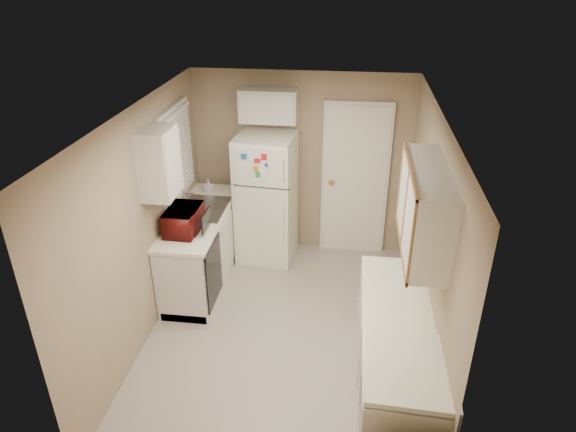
# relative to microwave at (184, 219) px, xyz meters

# --- Properties ---
(floor) EXTENTS (3.80, 3.80, 0.00)m
(floor) POSITION_rel_microwave_xyz_m (1.15, -0.47, -1.05)
(floor) COLOR beige
(floor) RESTS_ON ground
(ceiling) EXTENTS (3.80, 3.80, 0.00)m
(ceiling) POSITION_rel_microwave_xyz_m (1.15, -0.47, 1.35)
(ceiling) COLOR white
(ceiling) RESTS_ON floor
(wall_left) EXTENTS (3.80, 3.80, 0.00)m
(wall_left) POSITION_rel_microwave_xyz_m (-0.25, -0.47, 0.15)
(wall_left) COLOR tan
(wall_left) RESTS_ON floor
(wall_right) EXTENTS (3.80, 3.80, 0.00)m
(wall_right) POSITION_rel_microwave_xyz_m (2.55, -0.47, 0.15)
(wall_right) COLOR tan
(wall_right) RESTS_ON floor
(wall_back) EXTENTS (2.80, 2.80, 0.00)m
(wall_back) POSITION_rel_microwave_xyz_m (1.15, 1.43, 0.15)
(wall_back) COLOR tan
(wall_back) RESTS_ON floor
(wall_front) EXTENTS (2.80, 2.80, 0.00)m
(wall_front) POSITION_rel_microwave_xyz_m (1.15, -2.37, 0.15)
(wall_front) COLOR tan
(wall_front) RESTS_ON floor
(left_counter) EXTENTS (0.60, 1.80, 0.90)m
(left_counter) POSITION_rel_microwave_xyz_m (0.05, 0.43, -0.60)
(left_counter) COLOR silver
(left_counter) RESTS_ON floor
(dishwasher) EXTENTS (0.03, 0.58, 0.72)m
(dishwasher) POSITION_rel_microwave_xyz_m (0.34, -0.17, -0.56)
(dishwasher) COLOR black
(dishwasher) RESTS_ON floor
(sink) EXTENTS (0.54, 0.74, 0.16)m
(sink) POSITION_rel_microwave_xyz_m (0.05, 0.58, -0.19)
(sink) COLOR gray
(sink) RESTS_ON left_counter
(microwave) EXTENTS (0.51, 0.29, 0.33)m
(microwave) POSITION_rel_microwave_xyz_m (0.00, 0.00, 0.00)
(microwave) COLOR maroon
(microwave) RESTS_ON left_counter
(soap_bottle) EXTENTS (0.11, 0.11, 0.19)m
(soap_bottle) POSITION_rel_microwave_xyz_m (0.00, 1.02, -0.05)
(soap_bottle) COLOR white
(soap_bottle) RESTS_ON left_counter
(window_blinds) EXTENTS (0.10, 0.98, 1.08)m
(window_blinds) POSITION_rel_microwave_xyz_m (-0.21, 0.58, 0.55)
(window_blinds) COLOR silver
(window_blinds) RESTS_ON wall_left
(upper_cabinet_left) EXTENTS (0.30, 0.45, 0.70)m
(upper_cabinet_left) POSITION_rel_microwave_xyz_m (-0.10, -0.25, 0.75)
(upper_cabinet_left) COLOR silver
(upper_cabinet_left) RESTS_ON wall_left
(refrigerator) EXTENTS (0.75, 0.74, 1.69)m
(refrigerator) POSITION_rel_microwave_xyz_m (0.74, 1.05, -0.21)
(refrigerator) COLOR white
(refrigerator) RESTS_ON floor
(cabinet_over_fridge) EXTENTS (0.70, 0.30, 0.40)m
(cabinet_over_fridge) POSITION_rel_microwave_xyz_m (0.75, 1.28, 0.95)
(cabinet_over_fridge) COLOR silver
(cabinet_over_fridge) RESTS_ON wall_back
(interior_door) EXTENTS (0.86, 0.06, 2.08)m
(interior_door) POSITION_rel_microwave_xyz_m (1.85, 1.39, -0.03)
(interior_door) COLOR white
(interior_door) RESTS_ON floor
(right_counter) EXTENTS (0.60, 2.00, 0.90)m
(right_counter) POSITION_rel_microwave_xyz_m (2.25, -1.27, -0.60)
(right_counter) COLOR silver
(right_counter) RESTS_ON floor
(stove) EXTENTS (0.68, 0.82, 0.97)m
(stove) POSITION_rel_microwave_xyz_m (2.29, -1.88, -0.57)
(stove) COLOR white
(stove) RESTS_ON floor
(upper_cabinet_right) EXTENTS (0.30, 1.20, 0.70)m
(upper_cabinet_right) POSITION_rel_microwave_xyz_m (2.40, -0.97, 0.75)
(upper_cabinet_right) COLOR silver
(upper_cabinet_right) RESTS_ON wall_right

